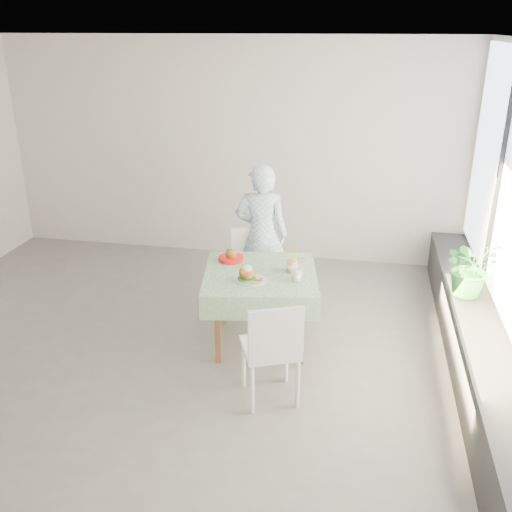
% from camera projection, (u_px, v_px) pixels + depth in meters
% --- Properties ---
extents(floor, '(6.00, 6.00, 0.00)m').
position_uv_depth(floor, '(173.00, 344.00, 5.57)').
color(floor, '#605E5B').
rests_on(floor, ground).
extents(ceiling, '(6.00, 6.00, 0.00)m').
position_uv_depth(ceiling, '(153.00, 38.00, 4.52)').
color(ceiling, white).
rests_on(ceiling, ground).
extents(wall_back, '(6.00, 0.02, 2.80)m').
position_uv_depth(wall_back, '(230.00, 150.00, 7.32)').
color(wall_back, beige).
rests_on(wall_back, ground).
extents(window_ledge, '(0.40, 4.80, 0.50)m').
position_uv_depth(window_ledge, '(477.00, 351.00, 4.98)').
color(window_ledge, black).
rests_on(window_ledge, ground).
extents(cafe_table, '(1.20, 1.20, 0.74)m').
position_uv_depth(cafe_table, '(260.00, 299.00, 5.45)').
color(cafe_table, brown).
rests_on(cafe_table, ground).
extents(chair_far, '(0.50, 0.50, 0.86)m').
position_uv_depth(chair_far, '(251.00, 284.00, 6.23)').
color(chair_far, white).
rests_on(chair_far, ground).
extents(chair_near, '(0.57, 0.57, 0.92)m').
position_uv_depth(chair_near, '(270.00, 368.00, 4.68)').
color(chair_near, white).
rests_on(chair_near, ground).
extents(diner, '(0.61, 0.43, 1.57)m').
position_uv_depth(diner, '(262.00, 235.00, 6.18)').
color(diner, '#90BDE6').
rests_on(diner, ground).
extents(main_dish, '(0.30, 0.30, 0.15)m').
position_uv_depth(main_dish, '(249.00, 276.00, 5.16)').
color(main_dish, white).
rests_on(main_dish, cafe_table).
extents(juice_cup_orange, '(0.11, 0.11, 0.30)m').
position_uv_depth(juice_cup_orange, '(292.00, 265.00, 5.34)').
color(juice_cup_orange, white).
rests_on(juice_cup_orange, cafe_table).
extents(juice_cup_lemonade, '(0.10, 0.10, 0.27)m').
position_uv_depth(juice_cup_lemonade, '(296.00, 274.00, 5.16)').
color(juice_cup_lemonade, white).
rests_on(juice_cup_lemonade, cafe_table).
extents(second_dish, '(0.25, 0.25, 0.12)m').
position_uv_depth(second_dish, '(231.00, 257.00, 5.61)').
color(second_dish, red).
rests_on(second_dish, cafe_table).
extents(potted_plant, '(0.63, 0.59, 0.57)m').
position_uv_depth(potted_plant, '(471.00, 267.00, 5.36)').
color(potted_plant, '#257130').
rests_on(potted_plant, window_ledge).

